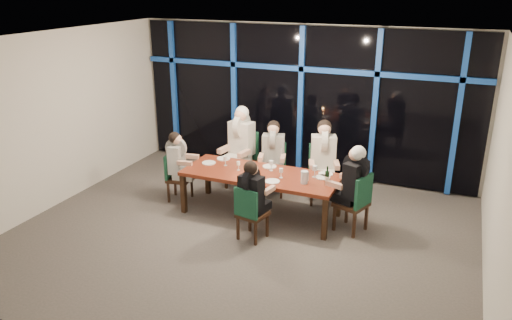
% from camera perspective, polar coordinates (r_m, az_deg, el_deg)
% --- Properties ---
extents(room, '(7.04, 7.00, 3.02)m').
position_cam_1_polar(room, '(7.20, -1.86, 5.80)').
color(room, '#5C5551').
rests_on(room, ground).
extents(window_wall, '(6.86, 0.43, 2.94)m').
position_cam_1_polar(window_wall, '(9.97, 5.29, 6.93)').
color(window_wall, black).
rests_on(window_wall, ground).
extents(dining_table, '(2.60, 1.00, 0.75)m').
position_cam_1_polar(dining_table, '(8.32, 0.53, -1.95)').
color(dining_table, maroon).
rests_on(dining_table, ground).
extents(chair_far_left, '(0.57, 0.57, 1.08)m').
position_cam_1_polar(chair_far_left, '(9.52, -1.46, 0.45)').
color(chair_far_left, black).
rests_on(chair_far_left, ground).
extents(chair_far_mid, '(0.54, 0.54, 0.96)m').
position_cam_1_polar(chair_far_mid, '(9.25, 1.99, -0.64)').
color(chair_far_mid, black).
rests_on(chair_far_mid, ground).
extents(chair_far_right, '(0.61, 0.61, 1.03)m').
position_cam_1_polar(chair_far_right, '(8.99, 7.57, -1.15)').
color(chair_far_right, black).
rests_on(chair_far_right, ground).
extents(chair_end_left, '(0.47, 0.47, 0.87)m').
position_cam_1_polar(chair_end_left, '(9.08, -9.20, -1.61)').
color(chair_end_left, black).
rests_on(chair_end_left, ground).
extents(chair_end_right, '(0.58, 0.58, 0.98)m').
position_cam_1_polar(chair_end_right, '(7.94, 11.41, -4.54)').
color(chair_end_right, black).
rests_on(chair_end_right, ground).
extents(chair_near_mid, '(0.48, 0.48, 0.88)m').
position_cam_1_polar(chair_near_mid, '(7.57, -0.72, -5.87)').
color(chair_near_mid, black).
rests_on(chair_near_mid, ground).
extents(diner_far_left, '(0.58, 0.71, 1.06)m').
position_cam_1_polar(diner_far_left, '(9.31, -1.79, 2.76)').
color(diner_far_left, silver).
rests_on(diner_far_left, ground).
extents(diner_far_mid, '(0.55, 0.65, 0.93)m').
position_cam_1_polar(diner_far_mid, '(9.04, 1.97, 1.43)').
color(diner_far_mid, black).
rests_on(diner_far_mid, ground).
extents(diner_far_right, '(0.62, 0.70, 1.00)m').
position_cam_1_polar(diner_far_right, '(8.77, 7.74, 1.13)').
color(diner_far_right, silver).
rests_on(diner_far_right, ground).
extents(diner_end_left, '(0.58, 0.47, 0.85)m').
position_cam_1_polar(diner_end_left, '(8.93, -8.88, 0.42)').
color(diner_end_left, black).
rests_on(diner_end_left, ground).
extents(diner_end_right, '(0.67, 0.59, 0.95)m').
position_cam_1_polar(diner_end_right, '(7.83, 11.08, -1.80)').
color(diner_end_right, black).
rests_on(diner_end_right, ground).
extents(diner_near_mid, '(0.48, 0.58, 0.85)m').
position_cam_1_polar(diner_near_mid, '(7.48, -0.41, -3.25)').
color(diner_near_mid, black).
rests_on(diner_near_mid, ground).
extents(plate_far_left, '(0.24, 0.24, 0.01)m').
position_cam_1_polar(plate_far_left, '(8.96, -3.74, 0.17)').
color(plate_far_left, white).
rests_on(plate_far_left, dining_table).
extents(plate_far_mid, '(0.24, 0.24, 0.01)m').
position_cam_1_polar(plate_far_mid, '(8.57, 1.56, -0.74)').
color(plate_far_mid, white).
rests_on(plate_far_mid, dining_table).
extents(plate_far_right, '(0.24, 0.24, 0.01)m').
position_cam_1_polar(plate_far_right, '(8.32, 7.96, -1.59)').
color(plate_far_right, white).
rests_on(plate_far_right, dining_table).
extents(plate_end_left, '(0.24, 0.24, 0.01)m').
position_cam_1_polar(plate_end_left, '(8.77, -5.42, -0.32)').
color(plate_end_left, white).
rests_on(plate_end_left, dining_table).
extents(plate_end_right, '(0.24, 0.24, 0.01)m').
position_cam_1_polar(plate_end_right, '(8.17, 7.65, -1.97)').
color(plate_end_right, white).
rests_on(plate_end_right, dining_table).
extents(plate_near_mid, '(0.24, 0.24, 0.01)m').
position_cam_1_polar(plate_near_mid, '(7.94, 1.87, -2.46)').
color(plate_near_mid, white).
rests_on(plate_near_mid, dining_table).
extents(wine_bottle, '(0.07, 0.07, 0.31)m').
position_cam_1_polar(wine_bottle, '(7.86, 8.12, -2.02)').
color(wine_bottle, black).
rests_on(wine_bottle, dining_table).
extents(water_pitcher, '(0.13, 0.11, 0.21)m').
position_cam_1_polar(water_pitcher, '(7.88, 5.55, -1.97)').
color(water_pitcher, white).
rests_on(water_pitcher, dining_table).
extents(tea_light, '(0.05, 0.05, 0.03)m').
position_cam_1_polar(tea_light, '(8.14, -1.32, -1.82)').
color(tea_light, '#F6A64A').
rests_on(tea_light, dining_table).
extents(wine_glass_a, '(0.06, 0.06, 0.16)m').
position_cam_1_polar(wine_glass_a, '(8.38, -2.02, -0.44)').
color(wine_glass_a, silver).
rests_on(wine_glass_a, dining_table).
extents(wine_glass_b, '(0.07, 0.07, 0.18)m').
position_cam_1_polar(wine_glass_b, '(8.36, 1.76, -0.40)').
color(wine_glass_b, silver).
rests_on(wine_glass_b, dining_table).
extents(wine_glass_c, '(0.06, 0.06, 0.16)m').
position_cam_1_polar(wine_glass_c, '(8.07, 2.89, -1.26)').
color(wine_glass_c, silver).
rests_on(wine_glass_c, dining_table).
extents(wine_glass_d, '(0.07, 0.07, 0.17)m').
position_cam_1_polar(wine_glass_d, '(8.61, -3.53, 0.15)').
color(wine_glass_d, silver).
rests_on(wine_glass_d, dining_table).
extents(wine_glass_e, '(0.08, 0.08, 0.20)m').
position_cam_1_polar(wine_glass_e, '(8.13, 6.73, -1.01)').
color(wine_glass_e, silver).
rests_on(wine_glass_e, dining_table).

